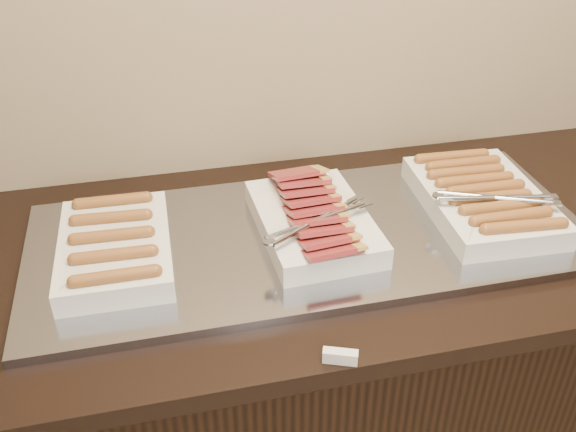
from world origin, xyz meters
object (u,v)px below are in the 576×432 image
(counter, at_px, (307,382))
(dish_center, at_px, (313,220))
(dish_left, at_px, (115,247))
(dish_right, at_px, (483,198))
(warming_tray, at_px, (310,236))

(counter, bearing_deg, dish_center, -44.58)
(dish_center, bearing_deg, dish_left, 176.82)
(dish_center, height_order, dish_right, dish_center)
(warming_tray, relative_size, dish_center, 3.29)
(dish_left, xyz_separation_m, dish_right, (0.81, -0.00, 0.00))
(dish_center, relative_size, dish_right, 0.95)
(dish_left, height_order, dish_center, dish_center)
(dish_left, xyz_separation_m, dish_center, (0.41, -0.00, 0.01))
(dish_right, bearing_deg, dish_center, -177.52)
(counter, distance_m, dish_center, 0.50)
(dish_right, bearing_deg, counter, -178.13)
(counter, xyz_separation_m, dish_center, (0.00, -0.00, 0.50))
(dish_left, bearing_deg, dish_center, 0.32)
(dish_left, bearing_deg, counter, 0.92)
(counter, relative_size, dish_right, 5.36)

